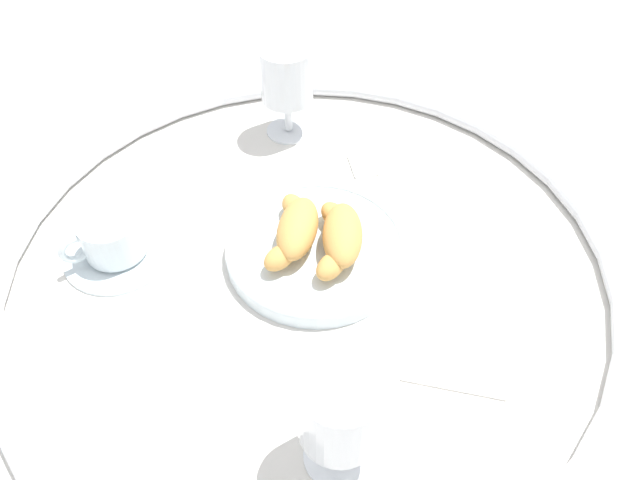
{
  "coord_description": "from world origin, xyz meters",
  "views": [
    {
      "loc": [
        -0.39,
        -0.28,
        0.58
      ],
      "look_at": [
        0.02,
        -0.0,
        0.03
      ],
      "focal_mm": 34.01,
      "sensor_mm": 36.0,
      "label": 1
    }
  ],
  "objects_px": {
    "croissant_large": "(340,236)",
    "juice_glass_left": "(286,79)",
    "coffee_cup_near": "(113,240)",
    "sugar_packet": "(363,164)",
    "folded_napkin": "(456,346)",
    "juice_glass_right": "(341,410)",
    "croissant_small": "(295,229)",
    "pastry_plate": "(320,249)"
  },
  "relations": [
    {
      "from": "croissant_large",
      "to": "juice_glass_left",
      "type": "height_order",
      "value": "juice_glass_left"
    },
    {
      "from": "coffee_cup_near",
      "to": "sugar_packet",
      "type": "relative_size",
      "value": 2.72
    },
    {
      "from": "juice_glass_left",
      "to": "folded_napkin",
      "type": "bearing_deg",
      "value": -119.44
    },
    {
      "from": "coffee_cup_near",
      "to": "folded_napkin",
      "type": "xyz_separation_m",
      "value": [
        0.11,
        -0.41,
        -0.02
      ]
    },
    {
      "from": "juice_glass_left",
      "to": "juice_glass_right",
      "type": "distance_m",
      "value": 0.51
    },
    {
      "from": "croissant_large",
      "to": "croissant_small",
      "type": "bearing_deg",
      "value": 111.53
    },
    {
      "from": "croissant_large",
      "to": "coffee_cup_near",
      "type": "distance_m",
      "value": 0.28
    },
    {
      "from": "juice_glass_right",
      "to": "juice_glass_left",
      "type": "bearing_deg",
      "value": 40.74
    },
    {
      "from": "coffee_cup_near",
      "to": "juice_glass_left",
      "type": "bearing_deg",
      "value": -5.99
    },
    {
      "from": "folded_napkin",
      "to": "coffee_cup_near",
      "type": "bearing_deg",
      "value": 104.83
    },
    {
      "from": "juice_glass_left",
      "to": "sugar_packet",
      "type": "xyz_separation_m",
      "value": [
        -0.01,
        -0.14,
        -0.09
      ]
    },
    {
      "from": "pastry_plate",
      "to": "sugar_packet",
      "type": "bearing_deg",
      "value": 13.71
    },
    {
      "from": "croissant_large",
      "to": "coffee_cup_near",
      "type": "bearing_deg",
      "value": 121.71
    },
    {
      "from": "croissant_large",
      "to": "folded_napkin",
      "type": "distance_m",
      "value": 0.18
    },
    {
      "from": "croissant_large",
      "to": "croissant_small",
      "type": "distance_m",
      "value": 0.06
    },
    {
      "from": "juice_glass_right",
      "to": "sugar_packet",
      "type": "relative_size",
      "value": 2.8
    },
    {
      "from": "croissant_small",
      "to": "folded_napkin",
      "type": "height_order",
      "value": "croissant_small"
    },
    {
      "from": "sugar_packet",
      "to": "folded_napkin",
      "type": "distance_m",
      "value": 0.32
    },
    {
      "from": "pastry_plate",
      "to": "sugar_packet",
      "type": "distance_m",
      "value": 0.18
    },
    {
      "from": "pastry_plate",
      "to": "croissant_small",
      "type": "xyz_separation_m",
      "value": [
        -0.01,
        0.03,
        0.03
      ]
    },
    {
      "from": "croissant_small",
      "to": "juice_glass_left",
      "type": "height_order",
      "value": "juice_glass_left"
    },
    {
      "from": "coffee_cup_near",
      "to": "folded_napkin",
      "type": "bearing_deg",
      "value": -75.17
    },
    {
      "from": "pastry_plate",
      "to": "coffee_cup_near",
      "type": "bearing_deg",
      "value": 122.75
    },
    {
      "from": "pastry_plate",
      "to": "juice_glass_left",
      "type": "bearing_deg",
      "value": 44.09
    },
    {
      "from": "croissant_small",
      "to": "sugar_packet",
      "type": "distance_m",
      "value": 0.19
    },
    {
      "from": "croissant_small",
      "to": "folded_napkin",
      "type": "relative_size",
      "value": 1.14
    },
    {
      "from": "croissant_small",
      "to": "coffee_cup_near",
      "type": "xyz_separation_m",
      "value": [
        -0.13,
        0.19,
        -0.02
      ]
    },
    {
      "from": "sugar_packet",
      "to": "folded_napkin",
      "type": "relative_size",
      "value": 0.45
    },
    {
      "from": "juice_glass_right",
      "to": "sugar_packet",
      "type": "xyz_separation_m",
      "value": [
        0.38,
        0.2,
        -0.09
      ]
    },
    {
      "from": "pastry_plate",
      "to": "croissant_large",
      "type": "distance_m",
      "value": 0.04
    },
    {
      "from": "pastry_plate",
      "to": "folded_napkin",
      "type": "relative_size",
      "value": 2.06
    },
    {
      "from": "croissant_large",
      "to": "sugar_packet",
      "type": "height_order",
      "value": "croissant_large"
    },
    {
      "from": "juice_glass_left",
      "to": "folded_napkin",
      "type": "xyz_separation_m",
      "value": [
        -0.21,
        -0.38,
        -0.09
      ]
    },
    {
      "from": "pastry_plate",
      "to": "croissant_small",
      "type": "relative_size",
      "value": 1.81
    },
    {
      "from": "juice_glass_left",
      "to": "croissant_small",
      "type": "bearing_deg",
      "value": -142.48
    },
    {
      "from": "coffee_cup_near",
      "to": "sugar_packet",
      "type": "bearing_deg",
      "value": -28.5
    },
    {
      "from": "pastry_plate",
      "to": "sugar_packet",
      "type": "xyz_separation_m",
      "value": [
        0.18,
        0.04,
        -0.01
      ]
    },
    {
      "from": "pastry_plate",
      "to": "croissant_large",
      "type": "bearing_deg",
      "value": -69.26
    },
    {
      "from": "pastry_plate",
      "to": "croissant_small",
      "type": "bearing_deg",
      "value": 112.16
    },
    {
      "from": "croissant_small",
      "to": "coffee_cup_near",
      "type": "relative_size",
      "value": 0.92
    },
    {
      "from": "croissant_large",
      "to": "folded_napkin",
      "type": "bearing_deg",
      "value": -101.79
    },
    {
      "from": "sugar_packet",
      "to": "coffee_cup_near",
      "type": "bearing_deg",
      "value": 107.16
    }
  ]
}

